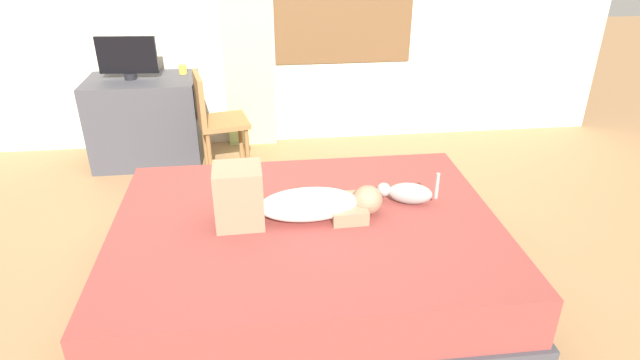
% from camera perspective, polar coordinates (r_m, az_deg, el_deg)
% --- Properties ---
extents(ground_plane, '(16.00, 16.00, 0.00)m').
position_cam_1_polar(ground_plane, '(3.30, -4.11, -10.10)').
color(ground_plane, olive).
extents(bed, '(2.22, 1.68, 0.43)m').
position_cam_1_polar(bed, '(3.10, -1.42, -7.85)').
color(bed, '#38383D').
rests_on(bed, ground).
extents(person_lying, '(0.94, 0.29, 0.34)m').
position_cam_1_polar(person_lying, '(2.95, -3.15, -2.28)').
color(person_lying, silver).
rests_on(person_lying, bed).
extents(cat, '(0.35, 0.18, 0.21)m').
position_cam_1_polar(cat, '(3.17, 9.31, -1.36)').
color(cat, gray).
rests_on(cat, bed).
extents(desk, '(0.90, 0.56, 0.74)m').
position_cam_1_polar(desk, '(4.82, -18.12, 6.05)').
color(desk, '#38383D').
rests_on(desk, ground).
extents(tv_monitor, '(0.48, 0.10, 0.35)m').
position_cam_1_polar(tv_monitor, '(4.68, -19.99, 12.29)').
color(tv_monitor, black).
rests_on(tv_monitor, desk).
extents(cup, '(0.07, 0.07, 0.08)m').
position_cam_1_polar(cup, '(4.75, -14.51, 11.45)').
color(cup, gold).
rests_on(cup, desk).
extents(chair_by_desk, '(0.45, 0.45, 0.86)m').
position_cam_1_polar(chair_by_desk, '(4.35, -11.29, 6.64)').
color(chair_by_desk, brown).
rests_on(chair_by_desk, ground).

